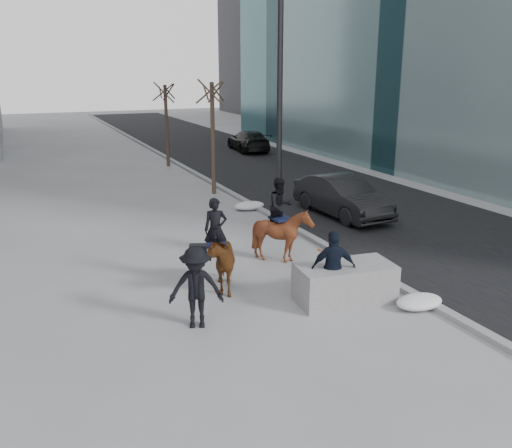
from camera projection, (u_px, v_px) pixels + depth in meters
name	position (u px, v px, depth m)	size (l,w,h in m)	color
ground	(277.00, 297.00, 12.88)	(120.00, 120.00, 0.00)	gray
road	(318.00, 189.00, 24.39)	(8.00, 90.00, 0.01)	black
curb	(236.00, 196.00, 22.80)	(0.25, 90.00, 0.12)	gray
planter	(345.00, 283.00, 12.57)	(2.24, 1.12, 0.90)	gray
car_near	(342.00, 196.00, 19.79)	(1.54, 4.42, 1.46)	black
car_far	(248.00, 141.00, 35.25)	(1.87, 4.59, 1.33)	black
tree_near	(213.00, 133.00, 22.75)	(1.20, 1.20, 5.21)	#3C2A23
tree_far	(167.00, 122.00, 29.30)	(1.20, 1.20, 4.86)	#35251F
mounted_left	(218.00, 256.00, 13.17)	(1.24, 1.90, 2.26)	#46260E
mounted_right	(282.00, 229.00, 15.06)	(1.37, 1.51, 2.35)	#532810
feeder	(333.00, 268.00, 12.27)	(1.11, 1.01, 1.75)	black
camera_crew	(196.00, 287.00, 11.19)	(1.29, 1.01, 1.75)	black
lamppost	(282.00, 76.00, 16.91)	(0.25, 1.78, 9.09)	black
snow_piles	(307.00, 239.00, 16.80)	(1.21, 10.46, 0.31)	silver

